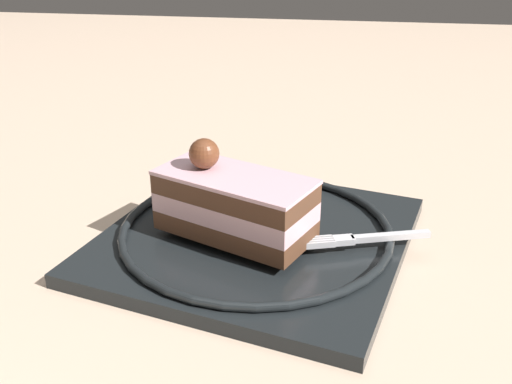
% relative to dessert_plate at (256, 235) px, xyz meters
% --- Properties ---
extents(ground_plane, '(2.40, 2.40, 0.00)m').
position_rel_dessert_plate_xyz_m(ground_plane, '(0.02, -0.02, -0.01)').
color(ground_plane, '#CCB096').
extents(dessert_plate, '(0.28, 0.28, 0.02)m').
position_rel_dessert_plate_xyz_m(dessert_plate, '(0.00, 0.00, 0.00)').
color(dessert_plate, black).
rests_on(dessert_plate, ground_plane).
extents(cake_slice, '(0.10, 0.14, 0.07)m').
position_rel_dessert_plate_xyz_m(cake_slice, '(-0.02, 0.02, 0.04)').
color(cake_slice, brown).
rests_on(cake_slice, dessert_plate).
extents(fork, '(0.04, 0.10, 0.00)m').
position_rel_dessert_plate_xyz_m(fork, '(-0.01, -0.09, 0.01)').
color(fork, silver).
rests_on(fork, dessert_plate).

